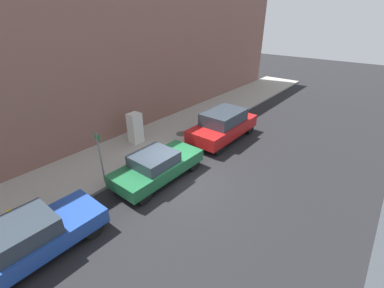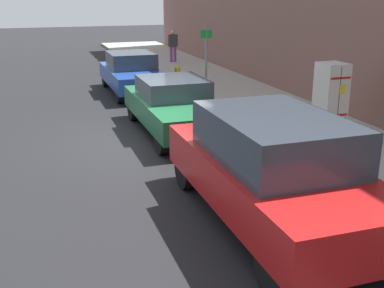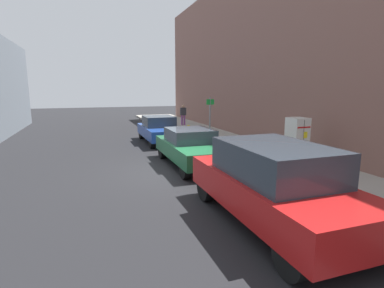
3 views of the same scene
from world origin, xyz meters
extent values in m
plane|color=black|center=(0.00, 0.00, 0.00)|extent=(80.00, 80.00, 0.00)
cube|color=#9E998E|center=(-3.90, 0.00, 0.07)|extent=(3.79, 44.00, 0.14)
cube|color=#7F564C|center=(-6.69, 0.00, 4.88)|extent=(1.79, 39.60, 9.75)
cube|color=silver|center=(-4.32, 1.19, 1.01)|extent=(0.61, 0.69, 1.73)
cube|color=black|center=(-4.32, 1.54, 1.01)|extent=(0.01, 0.01, 1.65)
cube|color=yellow|center=(-4.39, 1.54, 1.29)|extent=(0.16, 0.01, 0.22)
cube|color=red|center=(-4.32, 1.54, 1.57)|extent=(0.55, 0.01, 0.05)
cube|color=red|center=(-4.32, 1.54, 0.66)|extent=(0.55, 0.01, 0.05)
cylinder|color=#47443F|center=(-2.99, 3.65, 0.15)|extent=(0.70, 0.70, 0.02)
cylinder|color=slate|center=(-2.32, -2.29, 1.34)|extent=(0.07, 0.07, 2.39)
cube|color=#198C33|center=(-2.32, -2.27, 2.33)|extent=(0.36, 0.02, 0.24)
cylinder|color=gold|center=(-2.50, -5.84, 0.46)|extent=(0.22, 0.22, 0.63)
sphere|color=gold|center=(-2.50, -5.84, 0.80)|extent=(0.20, 0.20, 0.20)
cube|color=#23479E|center=(-0.81, -5.77, 0.60)|extent=(1.78, 4.18, 0.55)
cube|color=#2D3842|center=(-0.81, -5.97, 1.15)|extent=(1.56, 1.76, 0.55)
cylinder|color=black|center=(-1.57, -4.26, 0.33)|extent=(0.22, 0.66, 0.66)
cylinder|color=black|center=(-0.06, -4.26, 0.33)|extent=(0.22, 0.66, 0.66)
cube|color=#1E6038|center=(-0.81, -0.45, 0.62)|extent=(1.82, 4.33, 0.55)
cube|color=#2D3842|center=(-0.81, -0.67, 1.14)|extent=(1.60, 1.82, 0.50)
cylinder|color=black|center=(-1.59, 1.12, 0.34)|extent=(0.22, 0.69, 0.69)
cylinder|color=black|center=(-0.03, 1.12, 0.34)|extent=(0.22, 0.69, 0.69)
cylinder|color=black|center=(-1.59, -2.03, 0.34)|extent=(0.22, 0.69, 0.69)
cylinder|color=black|center=(-0.03, -2.03, 0.34)|extent=(0.22, 0.69, 0.69)
cube|color=red|center=(-0.81, 4.89, 0.72)|extent=(2.00, 4.76, 0.70)
cube|color=#2D3842|center=(-0.81, 4.89, 1.42)|extent=(1.76, 2.62, 0.70)
cylinder|color=black|center=(-1.68, 6.65, 0.37)|extent=(0.22, 0.74, 0.74)
cylinder|color=black|center=(0.06, 6.65, 0.37)|extent=(0.22, 0.74, 0.74)
cylinder|color=black|center=(-1.68, 3.13, 0.37)|extent=(0.22, 0.74, 0.74)
cylinder|color=black|center=(0.06, 3.13, 0.37)|extent=(0.22, 0.74, 0.74)
camera|label=1|loc=(6.55, -7.11, 6.84)|focal=24.00mm
camera|label=2|loc=(2.59, 11.12, 3.55)|focal=45.00mm
camera|label=3|loc=(2.87, 10.11, 2.90)|focal=28.00mm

